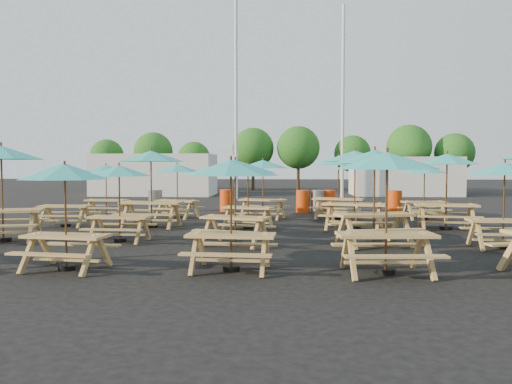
# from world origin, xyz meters

# --- Properties ---
(ground) EXTENTS (120.00, 120.00, 0.00)m
(ground) POSITION_xyz_m (0.00, 0.00, 0.00)
(ground) COLOR black
(ground) RESTS_ON ground
(picnic_unit_1) EXTENTS (2.70, 2.70, 2.55)m
(picnic_unit_1) POSITION_xyz_m (-6.40, -3.05, 2.20)
(picnic_unit_1) COLOR tan
(picnic_unit_1) RESTS_ON ground
(picnic_unit_2) EXTENTS (1.82, 1.82, 2.11)m
(picnic_unit_2) POSITION_xyz_m (-6.23, 0.27, 1.81)
(picnic_unit_2) COLOR tan
(picnic_unit_2) RESTS_ON ground
(picnic_unit_3) EXTENTS (1.84, 1.84, 2.06)m
(picnic_unit_3) POSITION_xyz_m (-5.99, 3.36, 1.77)
(picnic_unit_3) COLOR tan
(picnic_unit_3) RESTS_ON ground
(picnic_unit_4) EXTENTS (1.96, 1.96, 2.05)m
(picnic_unit_4) POSITION_xyz_m (-3.14, -6.43, 1.76)
(picnic_unit_4) COLOR tan
(picnic_unit_4) RESTS_ON ground
(picnic_unit_5) EXTENTS (1.83, 1.83, 2.04)m
(picnic_unit_5) POSITION_xyz_m (-3.31, -2.87, 1.75)
(picnic_unit_5) COLOR tan
(picnic_unit_5) RESTS_ON ground
(picnic_unit_6) EXTENTS (2.29, 2.29, 2.52)m
(picnic_unit_6) POSITION_xyz_m (-3.33, 0.23, 2.16)
(picnic_unit_6) COLOR tan
(picnic_unit_6) RESTS_ON ground
(picnic_unit_7) EXTENTS (2.28, 2.28, 2.09)m
(picnic_unit_7) POSITION_xyz_m (-3.12, 3.09, 1.79)
(picnic_unit_7) COLOR tan
(picnic_unit_7) RESTS_ON ground
(picnic_unit_8) EXTENTS (1.94, 1.94, 2.14)m
(picnic_unit_8) POSITION_xyz_m (0.03, -6.31, 1.84)
(picnic_unit_8) COLOR tan
(picnic_unit_8) RESTS_ON ground
(picnic_unit_9) EXTENTS (2.31, 2.31, 2.17)m
(picnic_unit_9) POSITION_xyz_m (-0.21, -3.23, 1.87)
(picnic_unit_9) COLOR tan
(picnic_unit_9) RESTS_ON ground
(picnic_unit_10) EXTENTS (2.22, 2.22, 2.09)m
(picnic_unit_10) POSITION_xyz_m (-0.17, 0.15, 1.79)
(picnic_unit_10) COLOR tan
(picnic_unit_10) RESTS_ON ground
(picnic_unit_11) EXTENTS (2.30, 2.30, 2.25)m
(picnic_unit_11) POSITION_xyz_m (0.16, 3.04, 1.93)
(picnic_unit_11) COLOR tan
(picnic_unit_11) RESTS_ON ground
(picnic_unit_12) EXTENTS (2.10, 2.10, 2.28)m
(picnic_unit_12) POSITION_xyz_m (2.92, -6.39, 1.96)
(picnic_unit_12) COLOR tan
(picnic_unit_12) RESTS_ON ground
(picnic_unit_13) EXTENTS (2.53, 2.53, 2.42)m
(picnic_unit_13) POSITION_xyz_m (3.27, -3.04, 2.08)
(picnic_unit_13) COLOR tan
(picnic_unit_13) RESTS_ON ground
(picnic_unit_14) EXTENTS (2.66, 2.66, 2.50)m
(picnic_unit_14) POSITION_xyz_m (3.19, 0.05, 2.15)
(picnic_unit_14) COLOR tan
(picnic_unit_14) RESTS_ON ground
(picnic_unit_15) EXTENTS (2.53, 2.53, 2.38)m
(picnic_unit_15) POSITION_xyz_m (2.98, 3.12, 2.05)
(picnic_unit_15) COLOR tan
(picnic_unit_15) RESTS_ON ground
(picnic_unit_17) EXTENTS (1.87, 1.87, 2.10)m
(picnic_unit_17) POSITION_xyz_m (6.33, -3.28, 1.81)
(picnic_unit_17) COLOR tan
(picnic_unit_17) RESTS_ON ground
(picnic_unit_18) EXTENTS (2.32, 2.32, 2.40)m
(picnic_unit_18) POSITION_xyz_m (6.07, 0.28, 2.07)
(picnic_unit_18) COLOR tan
(picnic_unit_18) RESTS_ON ground
(picnic_unit_19) EXTENTS (1.93, 1.93, 2.03)m
(picnic_unit_19) POSITION_xyz_m (6.19, 3.31, 1.74)
(picnic_unit_19) COLOR tan
(picnic_unit_19) RESTS_ON ground
(waste_bin_0) EXTENTS (0.60, 0.60, 0.96)m
(waste_bin_0) POSITION_xyz_m (-4.67, 5.65, 0.48)
(waste_bin_0) COLOR gray
(waste_bin_0) RESTS_ON ground
(waste_bin_1) EXTENTS (0.60, 0.60, 0.96)m
(waste_bin_1) POSITION_xyz_m (-1.60, 6.11, 0.48)
(waste_bin_1) COLOR red
(waste_bin_1) RESTS_ON ground
(waste_bin_2) EXTENTS (0.60, 0.60, 0.96)m
(waste_bin_2) POSITION_xyz_m (1.75, 5.77, 0.48)
(waste_bin_2) COLOR red
(waste_bin_2) RESTS_ON ground
(waste_bin_3) EXTENTS (0.60, 0.60, 0.96)m
(waste_bin_3) POSITION_xyz_m (2.39, 5.79, 0.48)
(waste_bin_3) COLOR gray
(waste_bin_3) RESTS_ON ground
(waste_bin_4) EXTENTS (0.60, 0.60, 0.96)m
(waste_bin_4) POSITION_xyz_m (2.85, 5.97, 0.48)
(waste_bin_4) COLOR red
(waste_bin_4) RESTS_ON ground
(waste_bin_5) EXTENTS (0.60, 0.60, 0.96)m
(waste_bin_5) POSITION_xyz_m (5.64, 5.84, 0.48)
(waste_bin_5) COLOR red
(waste_bin_5) RESTS_ON ground
(mast_0) EXTENTS (0.20, 0.20, 12.00)m
(mast_0) POSITION_xyz_m (-2.00, 14.00, 6.00)
(mast_0) COLOR silver
(mast_0) RESTS_ON ground
(mast_1) EXTENTS (0.20, 0.20, 12.00)m
(mast_1) POSITION_xyz_m (4.50, 16.00, 6.00)
(mast_1) COLOR silver
(mast_1) RESTS_ON ground
(event_tent_0) EXTENTS (8.00, 4.00, 2.80)m
(event_tent_0) POSITION_xyz_m (-8.00, 18.00, 1.40)
(event_tent_0) COLOR silver
(event_tent_0) RESTS_ON ground
(event_tent_1) EXTENTS (7.00, 4.00, 2.60)m
(event_tent_1) POSITION_xyz_m (9.00, 19.00, 1.30)
(event_tent_1) COLOR silver
(event_tent_1) RESTS_ON ground
(tree_0) EXTENTS (2.80, 2.80, 4.24)m
(tree_0) POSITION_xyz_m (-14.07, 25.25, 2.83)
(tree_0) COLOR #382314
(tree_0) RESTS_ON ground
(tree_1) EXTENTS (3.11, 3.11, 4.72)m
(tree_1) POSITION_xyz_m (-9.74, 23.90, 3.15)
(tree_1) COLOR #382314
(tree_1) RESTS_ON ground
(tree_2) EXTENTS (2.59, 2.59, 3.93)m
(tree_2) POSITION_xyz_m (-6.39, 23.65, 2.62)
(tree_2) COLOR #382314
(tree_2) RESTS_ON ground
(tree_3) EXTENTS (3.36, 3.36, 5.09)m
(tree_3) POSITION_xyz_m (-1.75, 24.72, 3.41)
(tree_3) COLOR #382314
(tree_3) RESTS_ON ground
(tree_4) EXTENTS (3.41, 3.41, 5.17)m
(tree_4) POSITION_xyz_m (1.90, 24.26, 3.46)
(tree_4) COLOR #382314
(tree_4) RESTS_ON ground
(tree_5) EXTENTS (2.94, 2.94, 4.45)m
(tree_5) POSITION_xyz_m (6.22, 24.67, 2.97)
(tree_5) COLOR #382314
(tree_5) RESTS_ON ground
(tree_6) EXTENTS (3.38, 3.38, 5.13)m
(tree_6) POSITION_xyz_m (10.23, 22.90, 3.43)
(tree_6) COLOR #382314
(tree_6) RESTS_ON ground
(tree_7) EXTENTS (2.95, 2.95, 4.48)m
(tree_7) POSITION_xyz_m (13.63, 22.92, 2.99)
(tree_7) COLOR #382314
(tree_7) RESTS_ON ground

